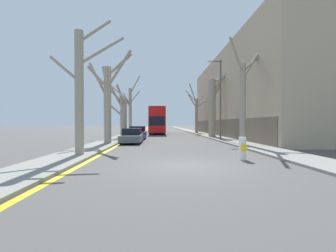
{
  "coord_description": "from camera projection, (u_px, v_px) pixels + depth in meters",
  "views": [
    {
      "loc": [
        -1.16,
        -9.25,
        1.77
      ],
      "look_at": [
        0.16,
        23.56,
        1.37
      ],
      "focal_mm": 24.0,
      "sensor_mm": 36.0,
      "label": 1
    }
  ],
  "objects": [
    {
      "name": "ground_plane",
      "position": [
        187.0,
        166.0,
        9.31
      ],
      "size": [
        300.0,
        300.0,
        0.0
      ],
      "primitive_type": "plane",
      "color": "#4C4947"
    },
    {
      "name": "sidewalk_left",
      "position": [
        141.0,
        130.0,
        59.03
      ],
      "size": [
        2.31,
        120.0,
        0.12
      ],
      "primitive_type": "cube",
      "color": "gray",
      "rests_on": "ground"
    },
    {
      "name": "sidewalk_right",
      "position": [
        185.0,
        130.0,
        59.49
      ],
      "size": [
        2.31,
        120.0,
        0.12
      ],
      "primitive_type": "cube",
      "color": "gray",
      "rests_on": "ground"
    },
    {
      "name": "building_facade_right",
      "position": [
        252.0,
        96.0,
        31.5
      ],
      "size": [
        10.08,
        32.87,
        11.21
      ],
      "color": "tan",
      "rests_on": "ground"
    },
    {
      "name": "kerb_line_stripe",
      "position": [
        147.0,
        130.0,
        59.08
      ],
      "size": [
        0.24,
        120.0,
        0.01
      ],
      "primitive_type": "cube",
      "color": "yellow",
      "rests_on": "ground"
    },
    {
      "name": "street_tree_left_0",
      "position": [
        81.0,
        87.0,
        11.94
      ],
      "size": [
        3.53,
        2.5,
        8.04
      ],
      "color": "gray",
      "rests_on": "ground"
    },
    {
      "name": "street_tree_left_1",
      "position": [
        108.0,
        99.0,
        18.82
      ],
      "size": [
        3.94,
        3.16,
        7.55
      ],
      "color": "gray",
      "rests_on": "ground"
    },
    {
      "name": "street_tree_left_2",
      "position": [
        122.0,
        113.0,
        26.54
      ],
      "size": [
        3.02,
        2.08,
        6.72
      ],
      "color": "gray",
      "rests_on": "ground"
    },
    {
      "name": "street_tree_left_3",
      "position": [
        130.0,
        109.0,
        33.19
      ],
      "size": [
        4.16,
        1.39,
        8.82
      ],
      "color": "gray",
      "rests_on": "ground"
    },
    {
      "name": "street_tree_right_0",
      "position": [
        243.0,
        99.0,
        17.39
      ],
      "size": [
        3.57,
        3.08,
        7.85
      ],
      "color": "gray",
      "rests_on": "ground"
    },
    {
      "name": "street_tree_right_1",
      "position": [
        213.0,
        106.0,
        27.84
      ],
      "size": [
        2.55,
        1.54,
        8.52
      ],
      "color": "gray",
      "rests_on": "ground"
    },
    {
      "name": "street_tree_right_2",
      "position": [
        196.0,
        112.0,
        39.0
      ],
      "size": [
        4.69,
        4.82,
        8.59
      ],
      "color": "gray",
      "rests_on": "ground"
    },
    {
      "name": "double_decker_bus",
      "position": [
        157.0,
        119.0,
        38.52
      ],
      "size": [
        2.6,
        11.56,
        4.33
      ],
      "color": "red",
      "rests_on": "ground"
    },
    {
      "name": "parked_car_0",
      "position": [
        132.0,
        136.0,
        20.02
      ],
      "size": [
        1.77,
        4.08,
        1.32
      ],
      "color": "#4C5156",
      "rests_on": "ground"
    },
    {
      "name": "parked_car_1",
      "position": [
        138.0,
        133.0,
        25.22
      ],
      "size": [
        1.82,
        4.01,
        1.45
      ],
      "color": "navy",
      "rests_on": "ground"
    },
    {
      "name": "lamp_post",
      "position": [
        220.0,
        96.0,
        22.35
      ],
      "size": [
        1.4,
        0.2,
        8.08
      ],
      "color": "#4C4F54",
      "rests_on": "ground"
    },
    {
      "name": "traffic_bollard",
      "position": [
        242.0,
        148.0,
        10.84
      ],
      "size": [
        0.35,
        0.36,
        1.1
      ],
      "color": "white",
      "rests_on": "ground"
    }
  ]
}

